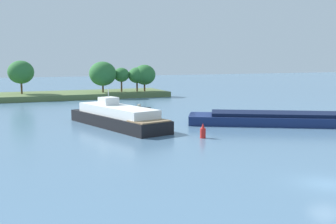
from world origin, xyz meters
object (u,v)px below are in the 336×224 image
at_px(cargo_barge, 303,118).
at_px(channel_buoy_red, 203,132).
at_px(fishing_skiff, 137,108).
at_px(white_riverboat, 117,117).

relative_size(cargo_barge, channel_buoy_red, 16.43).
distance_m(fishing_skiff, channel_buoy_red, 31.53).
relative_size(fishing_skiff, channel_buoy_red, 2.67).
xyz_separation_m(white_riverboat, channel_buoy_red, (7.46, -12.58, -0.60)).
bearing_deg(fishing_skiff, cargo_barge, -59.25).
bearing_deg(white_riverboat, cargo_barge, -19.48).
relative_size(fishing_skiff, white_riverboat, 0.25).
xyz_separation_m(fishing_skiff, cargo_barge, (16.70, -28.06, 0.75)).
bearing_deg(white_riverboat, channel_buoy_red, -59.35).
height_order(fishing_skiff, white_riverboat, white_riverboat).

